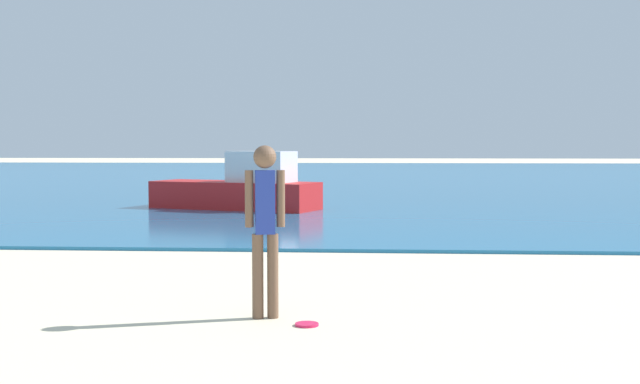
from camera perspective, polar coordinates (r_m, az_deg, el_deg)
water at (r=42.85m, az=3.13°, el=1.11°), size 160.00×60.00×0.06m
person_standing at (r=8.01m, az=-3.93°, el=-2.03°), size 0.39×0.23×1.73m
frisbee at (r=7.81m, az=-0.94°, el=-9.40°), size 0.23×0.23×0.03m
boat_near at (r=21.00m, az=-5.68°, el=0.22°), size 4.65×2.87×1.51m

